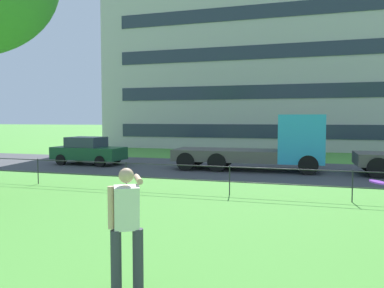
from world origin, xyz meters
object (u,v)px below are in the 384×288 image
object	(u,v)px
apartment_building_background	(258,61)
person_thrower	(127,225)
flatbed_truck_far_right	(270,146)
frisbee	(378,182)
car_dark_green_center	(88,151)

from	to	relation	value
apartment_building_background	person_thrower	bearing A→B (deg)	-85.43
person_thrower	flatbed_truck_far_right	world-z (taller)	flatbed_truck_far_right
frisbee	car_dark_green_center	size ratio (longest dim) A/B	0.08
car_dark_green_center	flatbed_truck_far_right	distance (m)	10.01
person_thrower	flatbed_truck_far_right	bearing A→B (deg)	87.82
car_dark_green_center	apartment_building_background	bearing A→B (deg)	69.89
frisbee	flatbed_truck_far_right	size ratio (longest dim) A/B	0.04
person_thrower	flatbed_truck_far_right	distance (m)	14.41
person_thrower	car_dark_green_center	size ratio (longest dim) A/B	0.45
person_thrower	flatbed_truck_far_right	xyz separation A→B (m)	(0.55, 14.40, 0.22)
flatbed_truck_far_right	person_thrower	bearing A→B (deg)	-92.18
person_thrower	car_dark_green_center	xyz separation A→B (m)	(-9.44, 14.06, -0.22)
flatbed_truck_far_right	apartment_building_background	distance (m)	19.78
person_thrower	apartment_building_background	distance (m)	33.55
frisbee	apartment_building_background	size ratio (longest dim) A/B	0.01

